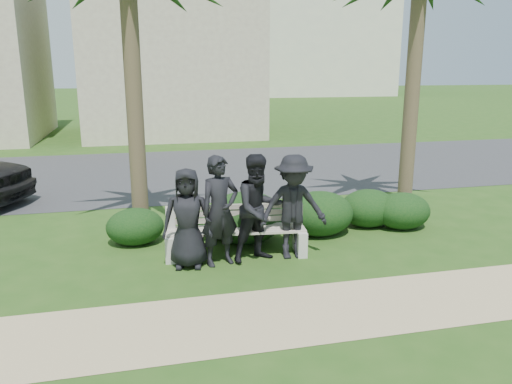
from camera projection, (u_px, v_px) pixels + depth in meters
ground at (310, 259)px, 8.46m from camera, size 160.00×160.00×0.00m
footpath at (355, 307)px, 6.76m from camera, size 30.00×1.60×0.01m
asphalt_street at (227, 169)px, 16.02m from camera, size 160.00×8.00×0.01m
stucco_bldg_right at (170, 58)px, 24.35m from camera, size 8.40×8.40×7.30m
park_bench at (236, 234)px, 8.57m from camera, size 2.45×0.82×0.83m
man_a at (187, 218)px, 7.98m from camera, size 0.88×0.65×1.63m
man_b at (220, 211)px, 8.05m from camera, size 0.76×0.61×1.82m
man_c at (259, 208)px, 8.22m from camera, size 1.03×0.89×1.81m
man_d at (293, 207)px, 8.36m from camera, size 1.19×0.73×1.78m
hedge_a at (135, 226)px, 9.16m from camera, size 1.05×0.87×0.68m
hedge_b at (225, 220)px, 9.47m from camera, size 1.09×0.90×0.71m
hedge_c at (245, 216)px, 9.25m from camera, size 1.49×1.23×0.97m
hedge_d at (319, 212)px, 9.66m from camera, size 1.34×1.11×0.87m
hedge_e at (368, 207)px, 10.20m from camera, size 1.19×0.99×0.78m
hedge_f at (402, 210)px, 10.06m from camera, size 1.14×0.94×0.74m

